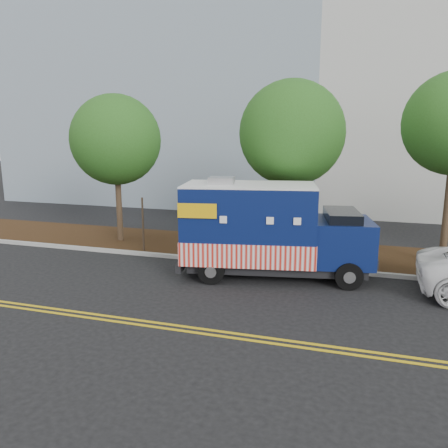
% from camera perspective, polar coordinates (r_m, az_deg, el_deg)
% --- Properties ---
extents(ground, '(120.00, 120.00, 0.00)m').
position_cam_1_polar(ground, '(15.79, -0.12, -6.59)').
color(ground, black).
rests_on(ground, ground).
extents(curb, '(120.00, 0.18, 0.15)m').
position_cam_1_polar(curb, '(17.05, 1.28, -4.94)').
color(curb, '#9E9E99').
rests_on(curb, ground).
extents(mulch_strip, '(120.00, 4.00, 0.15)m').
position_cam_1_polar(mulch_strip, '(19.00, 3.00, -3.20)').
color(mulch_strip, black).
rests_on(mulch_strip, ground).
extents(centerline_near, '(120.00, 0.10, 0.01)m').
position_cam_1_polar(centerline_near, '(11.90, -6.62, -12.97)').
color(centerline_near, gold).
rests_on(centerline_near, ground).
extents(centerline_far, '(120.00, 0.10, 0.01)m').
position_cam_1_polar(centerline_far, '(11.70, -7.12, -13.45)').
color(centerline_far, gold).
rests_on(centerline_far, ground).
extents(tree_a, '(3.97, 3.97, 6.68)m').
position_cam_1_polar(tree_a, '(20.17, -13.95, 10.60)').
color(tree_a, '#38281C').
rests_on(tree_a, ground).
extents(tree_b, '(4.26, 4.26, 7.12)m').
position_cam_1_polar(tree_b, '(18.21, 8.85, 11.63)').
color(tree_b, '#38281C').
rests_on(tree_b, ground).
extents(sign_post, '(0.06, 0.06, 2.40)m').
position_cam_1_polar(sign_post, '(18.40, -10.53, -0.28)').
color(sign_post, '#473828').
rests_on(sign_post, ground).
extents(food_truck, '(6.94, 3.54, 3.49)m').
position_cam_1_polar(food_truck, '(15.33, 5.44, -1.07)').
color(food_truck, black).
rests_on(food_truck, ground).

